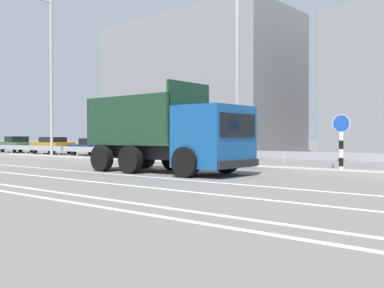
{
  "coord_description": "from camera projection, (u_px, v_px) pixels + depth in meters",
  "views": [
    {
      "loc": [
        12.34,
        -13.98,
        1.35
      ],
      "look_at": [
        0.24,
        0.08,
        1.08
      ],
      "focal_mm": 42.0,
      "sensor_mm": 36.0,
      "label": 1
    }
  ],
  "objects": [
    {
      "name": "street_lamp_1",
      "position": [
        49.0,
        71.0,
        27.86
      ],
      "size": [
        0.7,
        2.53,
        9.93
      ],
      "color": "#ADADB2",
      "rests_on": "ground_plane"
    },
    {
      "name": "lane_strip_1",
      "position": [
        76.0,
        180.0,
        14.23
      ],
      "size": [
        69.25,
        0.16,
        0.01
      ],
      "primitive_type": "cube",
      "color": "silver",
      "rests_on": "ground_plane"
    },
    {
      "name": "street_lamp_2",
      "position": [
        234.0,
        55.0,
        19.11
      ],
      "size": [
        0.71,
        2.31,
        8.76
      ],
      "color": "#ADADB2",
      "rests_on": "ground_plane"
    },
    {
      "name": "parked_car_1",
      "position": [
        52.0,
        145.0,
        37.0
      ],
      "size": [
        4.51,
        2.08,
        1.39
      ],
      "rotation": [
        0.0,
        0.0,
        1.51
      ],
      "color": "#B27A14",
      "rests_on": "ground_plane"
    },
    {
      "name": "median_road_sign",
      "position": [
        341.0,
        144.0,
        16.11
      ],
      "size": [
        0.65,
        0.16,
        2.18
      ],
      "color": "white",
      "rests_on": "ground_plane"
    },
    {
      "name": "parked_car_0",
      "position": [
        17.0,
        144.0,
        40.8
      ],
      "size": [
        4.16,
        2.13,
        1.45
      ],
      "rotation": [
        0.0,
        0.0,
        -1.65
      ],
      "color": "#335B33",
      "rests_on": "ground_plane"
    },
    {
      "name": "dump_truck",
      "position": [
        182.0,
        140.0,
        16.72
      ],
      "size": [
        6.87,
        2.85,
        3.38
      ],
      "rotation": [
        0.0,
        0.0,
        -1.54
      ],
      "color": "#144C8C",
      "rests_on": "ground_plane"
    },
    {
      "name": "lane_strip_0",
      "position": [
        129.0,
        175.0,
        15.93
      ],
      "size": [
        69.25,
        0.16,
        0.01
      ],
      "primitive_type": "cube",
      "color": "silver",
      "rests_on": "ground_plane"
    },
    {
      "name": "background_building_0",
      "position": [
        199.0,
        87.0,
        42.86
      ],
      "size": [
        18.16,
        9.11,
        12.38
      ],
      "primitive_type": "cube",
      "color": "gray",
      "rests_on": "ground_plane"
    },
    {
      "name": "ground_plane",
      "position": [
        186.0,
        170.0,
        18.67
      ],
      "size": [
        320.0,
        320.0,
        0.0
      ],
      "primitive_type": "plane",
      "color": "#605E5B"
    },
    {
      "name": "parked_car_3",
      "position": [
        155.0,
        147.0,
        29.61
      ],
      "size": [
        4.97,
        1.96,
        1.49
      ],
      "rotation": [
        0.0,
        0.0,
        1.62
      ],
      "color": "maroon",
      "rests_on": "ground_plane"
    },
    {
      "name": "lane_strip_2",
      "position": [
        9.0,
        185.0,
        12.56
      ],
      "size": [
        69.25,
        0.16,
        0.01
      ],
      "primitive_type": "cube",
      "color": "silver",
      "rests_on": "ground_plane"
    },
    {
      "name": "median_guardrail",
      "position": [
        224.0,
        154.0,
        20.65
      ],
      "size": [
        69.25,
        0.09,
        0.78
      ],
      "color": "#9EA0A5",
      "rests_on": "ground_plane"
    },
    {
      "name": "median_island",
      "position": [
        212.0,
        166.0,
        19.97
      ],
      "size": [
        38.09,
        1.1,
        0.18
      ],
      "primitive_type": "cube",
      "color": "gray",
      "rests_on": "ground_plane"
    },
    {
      "name": "parked_car_2",
      "position": [
        93.0,
        147.0,
        33.95
      ],
      "size": [
        4.41,
        1.92,
        1.29
      ],
      "rotation": [
        0.0,
        0.0,
        1.6
      ],
      "color": "navy",
      "rests_on": "ground_plane"
    }
  ]
}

